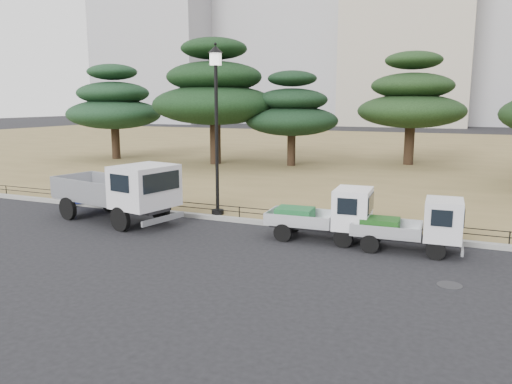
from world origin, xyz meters
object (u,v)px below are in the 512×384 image
at_px(street_lamp, 216,102).
at_px(tarp_pile, 91,191).
at_px(truck_large, 120,189).
at_px(truck_kei_rear, 415,225).
at_px(truck_kei_front, 327,214).

bearing_deg(street_lamp, tarp_pile, 179.20).
bearing_deg(truck_large, truck_kei_rear, 13.87).
height_order(street_lamp, tarp_pile, street_lamp).
height_order(truck_large, street_lamp, street_lamp).
distance_m(truck_large, truck_kei_rear, 10.40).
bearing_deg(truck_large, tarp_pile, 158.83).
bearing_deg(truck_kei_rear, street_lamp, 165.40).
xyz_separation_m(truck_kei_rear, street_lamp, (-7.38, 1.57, 3.55)).
xyz_separation_m(truck_large, street_lamp, (3.01, 1.96, 3.14)).
bearing_deg(tarp_pile, truck_large, -32.89).
relative_size(truck_kei_front, tarp_pile, 1.72).
xyz_separation_m(truck_large, truck_kei_rear, (10.39, 0.39, -0.41)).
distance_m(truck_kei_front, truck_kei_rear, 2.72).
xyz_separation_m(truck_large, truck_kei_front, (7.68, 0.57, -0.36)).
bearing_deg(street_lamp, truck_kei_front, -16.60).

